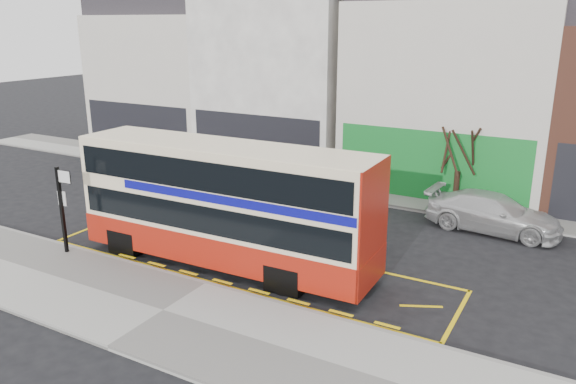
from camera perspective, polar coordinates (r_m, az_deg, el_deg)
The scene contains 15 objects.
ground at distance 17.58m, azimuth -7.53°, elevation -9.06°, with size 120.00×120.00×0.00m, color black.
pavement at distance 15.98m, azimuth -12.55°, elevation -11.84°, with size 40.00×4.00×0.15m, color #A6A49D.
kerb at distance 17.28m, azimuth -8.29°, elevation -9.29°, with size 40.00×0.15×0.15m, color gray.
far_pavement at distance 26.55m, azimuth 6.70°, elevation 0.22°, with size 50.00×3.00×0.15m, color #A6A49D.
road_markings at distance 18.75m, azimuth -4.61°, elevation -7.22°, with size 14.00×3.40×0.01m, color yellow, non-canonical shape.
terrace_far_left at distance 36.08m, azimuth -11.01°, elevation 12.12°, with size 8.00×8.01×10.80m.
terrace_left at distance 31.51m, azimuth 0.45°, elevation 12.68°, with size 8.00×8.01×11.80m.
terrace_green_shop at distance 28.33m, azimuth 16.93°, elevation 10.98°, with size 9.00×8.01×11.30m.
double_decker_bus at distance 17.98m, azimuth -6.34°, elevation -1.15°, with size 10.10×2.55×4.01m.
bus_stop_post at distance 20.02m, azimuth -21.94°, elevation -0.93°, with size 0.74×0.14×2.98m.
car_silver at distance 30.99m, azimuth -14.76°, elevation 3.52°, with size 1.81×4.50×1.53m, color silver.
car_grey at distance 25.38m, azimuth 2.75°, elevation 1.00°, with size 1.48×4.24×1.40m, color #3E4145.
car_white at distance 22.62m, azimuth 20.10°, elevation -2.00°, with size 2.01×4.95×1.44m, color silver.
street_tree_left at distance 36.89m, azimuth -18.57°, elevation 9.99°, with size 2.55×2.55×5.50m.
street_tree_right at distance 24.15m, azimuth 17.13°, elevation 5.23°, with size 2.09×2.09×4.51m.
Camera 1 is at (9.63, -12.55, 7.66)m, focal length 35.00 mm.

